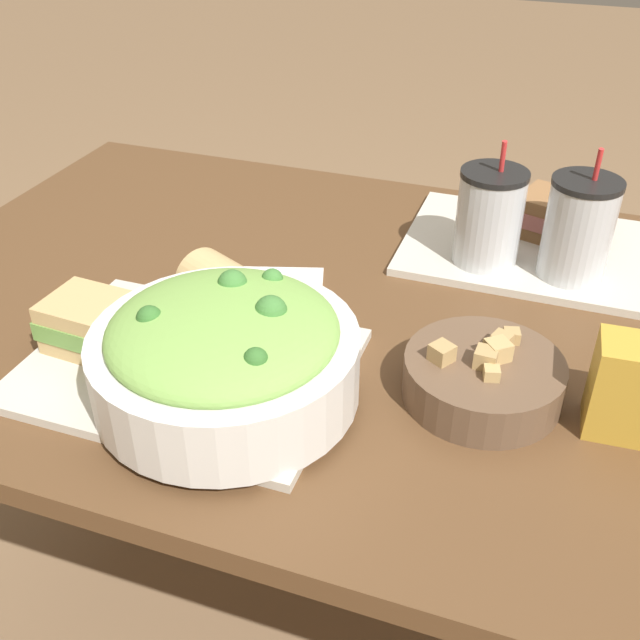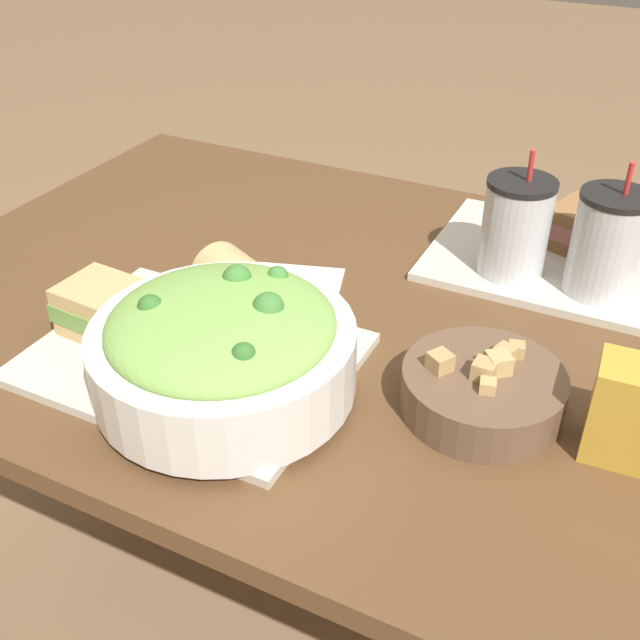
{
  "view_description": "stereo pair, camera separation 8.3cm",
  "coord_description": "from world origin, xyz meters",
  "px_view_note": "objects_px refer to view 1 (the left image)",
  "views": [
    {
      "loc": [
        0.19,
        -0.82,
        1.25
      ],
      "look_at": [
        -0.04,
        -0.17,
        0.79
      ],
      "focal_mm": 42.0,
      "sensor_mm": 36.0,
      "label": 1
    },
    {
      "loc": [
        0.27,
        -0.79,
        1.25
      ],
      "look_at": [
        -0.04,
        -0.17,
        0.79
      ],
      "focal_mm": 42.0,
      "sensor_mm": 36.0,
      "label": 2
    }
  ],
  "objects_px": {
    "drink_cup_dark": "(489,220)",
    "napkin_folded": "(276,284)",
    "soup_bowl": "(483,377)",
    "sandwich_near": "(103,326)",
    "baguette_near": "(237,299)",
    "sandwich_far": "(562,218)",
    "salad_bowl": "(225,352)",
    "drink_cup_red": "(578,232)"
  },
  "relations": [
    {
      "from": "drink_cup_red",
      "to": "baguette_near",
      "type": "bearing_deg",
      "value": -144.88
    },
    {
      "from": "soup_bowl",
      "to": "sandwich_near",
      "type": "height_order",
      "value": "sandwich_near"
    },
    {
      "from": "baguette_near",
      "to": "sandwich_far",
      "type": "relative_size",
      "value": 1.13
    },
    {
      "from": "sandwich_near",
      "to": "baguette_near",
      "type": "relative_size",
      "value": 0.85
    },
    {
      "from": "baguette_near",
      "to": "sandwich_far",
      "type": "height_order",
      "value": "baguette_near"
    },
    {
      "from": "baguette_near",
      "to": "drink_cup_red",
      "type": "distance_m",
      "value": 0.48
    },
    {
      "from": "sandwich_near",
      "to": "salad_bowl",
      "type": "bearing_deg",
      "value": -4.91
    },
    {
      "from": "soup_bowl",
      "to": "baguette_near",
      "type": "height_order",
      "value": "baguette_near"
    },
    {
      "from": "drink_cup_dark",
      "to": "napkin_folded",
      "type": "bearing_deg",
      "value": -150.8
    },
    {
      "from": "soup_bowl",
      "to": "drink_cup_dark",
      "type": "distance_m",
      "value": 0.31
    },
    {
      "from": "drink_cup_red",
      "to": "sandwich_near",
      "type": "bearing_deg",
      "value": -144.2
    },
    {
      "from": "sandwich_near",
      "to": "drink_cup_red",
      "type": "relative_size",
      "value": 0.78
    },
    {
      "from": "soup_bowl",
      "to": "sandwich_near",
      "type": "distance_m",
      "value": 0.45
    },
    {
      "from": "drink_cup_dark",
      "to": "drink_cup_red",
      "type": "distance_m",
      "value": 0.12
    },
    {
      "from": "drink_cup_dark",
      "to": "napkin_folded",
      "type": "height_order",
      "value": "drink_cup_dark"
    },
    {
      "from": "sandwich_near",
      "to": "drink_cup_red",
      "type": "bearing_deg",
      "value": 39.59
    },
    {
      "from": "drink_cup_dark",
      "to": "drink_cup_red",
      "type": "height_order",
      "value": "drink_cup_red"
    },
    {
      "from": "soup_bowl",
      "to": "drink_cup_red",
      "type": "distance_m",
      "value": 0.31
    },
    {
      "from": "soup_bowl",
      "to": "napkin_folded",
      "type": "xyz_separation_m",
      "value": [
        -0.31,
        0.15,
        -0.03
      ]
    },
    {
      "from": "sandwich_near",
      "to": "napkin_folded",
      "type": "relative_size",
      "value": 0.95
    },
    {
      "from": "baguette_near",
      "to": "drink_cup_red",
      "type": "height_order",
      "value": "drink_cup_red"
    },
    {
      "from": "sandwich_near",
      "to": "drink_cup_red",
      "type": "xyz_separation_m",
      "value": [
        0.52,
        0.37,
        0.04
      ]
    },
    {
      "from": "sandwich_near",
      "to": "drink_cup_dark",
      "type": "xyz_separation_m",
      "value": [
        0.4,
        0.37,
        0.03
      ]
    },
    {
      "from": "sandwich_far",
      "to": "drink_cup_dark",
      "type": "bearing_deg",
      "value": -113.19
    },
    {
      "from": "soup_bowl",
      "to": "napkin_folded",
      "type": "bearing_deg",
      "value": 154.74
    },
    {
      "from": "sandwich_near",
      "to": "drink_cup_red",
      "type": "height_order",
      "value": "drink_cup_red"
    },
    {
      "from": "baguette_near",
      "to": "drink_cup_red",
      "type": "xyz_separation_m",
      "value": [
        0.39,
        0.27,
        0.03
      ]
    },
    {
      "from": "baguette_near",
      "to": "sandwich_near",
      "type": "bearing_deg",
      "value": 154.24
    },
    {
      "from": "drink_cup_dark",
      "to": "sandwich_far",
      "type": "bearing_deg",
      "value": 49.32
    },
    {
      "from": "sandwich_near",
      "to": "napkin_folded",
      "type": "height_order",
      "value": "sandwich_near"
    },
    {
      "from": "salad_bowl",
      "to": "sandwich_far",
      "type": "bearing_deg",
      "value": 58.26
    },
    {
      "from": "sandwich_near",
      "to": "sandwich_far",
      "type": "relative_size",
      "value": 0.95
    },
    {
      "from": "drink_cup_dark",
      "to": "baguette_near",
      "type": "bearing_deg",
      "value": -134.36
    },
    {
      "from": "drink_cup_red",
      "to": "napkin_folded",
      "type": "height_order",
      "value": "drink_cup_red"
    },
    {
      "from": "sandwich_near",
      "to": "sandwich_far",
      "type": "bearing_deg",
      "value": 48.35
    },
    {
      "from": "salad_bowl",
      "to": "napkin_folded",
      "type": "distance_m",
      "value": 0.26
    },
    {
      "from": "sandwich_far",
      "to": "drink_cup_red",
      "type": "relative_size",
      "value": 0.81
    },
    {
      "from": "soup_bowl",
      "to": "sandwich_far",
      "type": "relative_size",
      "value": 1.17
    },
    {
      "from": "drink_cup_dark",
      "to": "soup_bowl",
      "type": "bearing_deg",
      "value": -81.15
    },
    {
      "from": "salad_bowl",
      "to": "soup_bowl",
      "type": "bearing_deg",
      "value": 21.13
    },
    {
      "from": "salad_bowl",
      "to": "drink_cup_red",
      "type": "xyz_separation_m",
      "value": [
        0.34,
        0.4,
        0.01
      ]
    },
    {
      "from": "drink_cup_dark",
      "to": "napkin_folded",
      "type": "distance_m",
      "value": 0.32
    }
  ]
}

